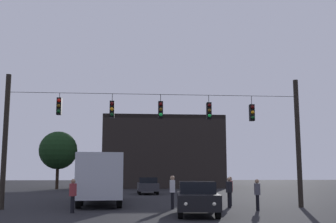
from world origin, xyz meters
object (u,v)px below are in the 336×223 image
pedestrian_crossing_right (257,193)px  city_bus (101,174)px  tree_left_silhouette (58,150)px  pedestrian_crossing_left (229,191)px  pedestrian_crossing_center (73,194)px  car_near_right (197,197)px  pedestrian_trailing (172,190)px  car_far_left (148,185)px  pedestrian_near_bus (230,189)px

pedestrian_crossing_right → city_bus: bearing=143.1°
tree_left_silhouette → pedestrian_crossing_left: bearing=-63.1°
pedestrian_crossing_center → car_near_right: bearing=-15.3°
pedestrian_crossing_center → pedestrian_crossing_right: bearing=2.7°
city_bus → pedestrian_crossing_right: city_bus is taller
pedestrian_crossing_center → pedestrian_crossing_right: pedestrian_crossing_center is taller
car_near_right → pedestrian_crossing_right: pedestrian_crossing_right is taller
pedestrian_trailing → pedestrian_crossing_left: bearing=10.9°
car_far_left → pedestrian_crossing_center: 18.39m
pedestrian_crossing_left → tree_left_silhouette: bearing=116.9°
city_bus → pedestrian_near_bus: city_bus is taller
car_far_left → pedestrian_trailing: pedestrian_trailing is taller
pedestrian_crossing_left → car_far_left: bearing=104.3°
car_near_right → pedestrian_crossing_left: size_ratio=2.68×
pedestrian_crossing_center → pedestrian_near_bus: bearing=22.8°
car_far_left → pedestrian_crossing_left: pedestrian_crossing_left is taller
car_near_right → pedestrian_trailing: size_ratio=2.52×
pedestrian_trailing → tree_left_silhouette: (-11.17, 29.07, 3.63)m
car_near_right → pedestrian_crossing_left: 4.64m
pedestrian_crossing_left → pedestrian_near_bus: 1.34m
city_bus → pedestrian_crossing_center: 6.89m
pedestrian_crossing_right → tree_left_silhouette: bearing=117.0°
city_bus → tree_left_silhouette: 25.17m
pedestrian_near_bus → pedestrian_crossing_center: bearing=-157.2°
pedestrian_crossing_left → pedestrian_near_bus: size_ratio=0.98×
car_far_left → pedestrian_crossing_center: size_ratio=2.70×
car_far_left → pedestrian_near_bus: 14.88m
pedestrian_crossing_center → tree_left_silhouette: 31.62m
car_far_left → pedestrian_trailing: bearing=-87.5°
pedestrian_crossing_left → pedestrian_trailing: (-3.24, -0.63, 0.07)m
city_bus → tree_left_silhouette: bearing=106.2°
city_bus → car_far_left: bearing=72.7°
pedestrian_crossing_center → tree_left_silhouette: size_ratio=0.23×
car_far_left → pedestrian_near_bus: pedestrian_near_bus is taller
pedestrian_trailing → pedestrian_near_bus: bearing=27.9°
pedestrian_crossing_left → tree_left_silhouette: size_ratio=0.24×
city_bus → tree_left_silhouette: (-7.00, 24.02, 2.78)m
car_near_right → pedestrian_crossing_right: bearing=30.6°
city_bus → pedestrian_crossing_left: (7.41, -4.43, -0.92)m
city_bus → car_near_right: bearing=-59.2°
city_bus → pedestrian_crossing_center: city_bus is taller
car_near_right → pedestrian_crossing_center: size_ratio=2.76×
car_near_right → tree_left_silhouette: size_ratio=0.64×
car_near_right → pedestrian_near_bus: 5.94m
pedestrian_crossing_right → pedestrian_near_bus: pedestrian_near_bus is taller
pedestrian_crossing_center → pedestrian_near_bus: pedestrian_near_bus is taller
car_near_right → pedestrian_crossing_right: 4.01m
city_bus → tree_left_silhouette: size_ratio=1.60×
car_far_left → pedestrian_near_bus: (4.34, -14.24, 0.16)m
car_near_right → pedestrian_near_bus: (2.80, 5.24, 0.16)m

